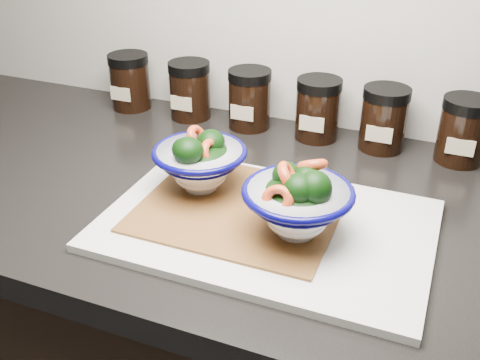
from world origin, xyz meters
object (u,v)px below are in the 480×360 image
at_px(bowl_right, 298,202).
at_px(spice_jar_e, 384,119).
at_px(bowl_left, 200,161).
at_px(spice_jar_d, 318,109).
at_px(spice_jar_f, 463,130).
at_px(spice_jar_b, 190,90).
at_px(cutting_board, 267,225).
at_px(spice_jar_a, 130,81).
at_px(spice_jar_c, 250,99).

relative_size(bowl_right, spice_jar_e, 1.31).
relative_size(bowl_left, spice_jar_e, 1.26).
relative_size(spice_jar_d, spice_jar_f, 1.00).
bearing_deg(spice_jar_b, cutting_board, -49.10).
xyz_separation_m(bowl_left, spice_jar_d, (0.11, 0.27, -0.00)).
bearing_deg(bowl_right, cutting_board, 162.38).
bearing_deg(spice_jar_f, spice_jar_a, 180.00).
relative_size(spice_jar_a, spice_jar_d, 1.00).
bearing_deg(cutting_board, spice_jar_a, 142.34).
bearing_deg(spice_jar_b, spice_jar_c, 0.00).
relative_size(bowl_right, spice_jar_f, 1.31).
xyz_separation_m(bowl_right, spice_jar_d, (-0.06, 0.33, -0.01)).
distance_m(bowl_right, spice_jar_a, 0.57).
distance_m(cutting_board, spice_jar_b, 0.43).
bearing_deg(spice_jar_b, spice_jar_d, 0.00).
xyz_separation_m(cutting_board, bowl_right, (0.05, -0.02, 0.06)).
bearing_deg(bowl_right, spice_jar_c, 120.61).
bearing_deg(bowl_left, bowl_right, -19.48).
height_order(bowl_right, spice_jar_d, bowl_right).
height_order(cutting_board, bowl_right, bowl_right).
bearing_deg(spice_jar_f, spice_jar_b, 180.00).
height_order(bowl_left, spice_jar_e, bowl_left).
height_order(spice_jar_e, spice_jar_f, same).
distance_m(spice_jar_c, spice_jar_e, 0.25).
bearing_deg(bowl_right, spice_jar_f, 60.86).
relative_size(spice_jar_a, spice_jar_b, 1.00).
xyz_separation_m(bowl_right, spice_jar_c, (-0.20, 0.33, -0.01)).
bearing_deg(cutting_board, spice_jar_d, 92.94).
distance_m(cutting_board, bowl_left, 0.14).
bearing_deg(bowl_left, spice_jar_b, 119.23).
bearing_deg(spice_jar_a, spice_jar_e, 0.00).
bearing_deg(spice_jar_a, spice_jar_b, 0.00).
bearing_deg(bowl_left, cutting_board, -20.18).
xyz_separation_m(cutting_board, spice_jar_c, (-0.15, 0.32, 0.05)).
xyz_separation_m(cutting_board, bowl_left, (-0.12, 0.05, 0.05)).
bearing_deg(cutting_board, spice_jar_c, 115.17).
height_order(cutting_board, spice_jar_c, spice_jar_c).
relative_size(bowl_right, spice_jar_b, 1.31).
bearing_deg(spice_jar_c, cutting_board, -64.83).
bearing_deg(spice_jar_a, bowl_right, -35.93).
bearing_deg(spice_jar_e, spice_jar_b, 180.00).
bearing_deg(cutting_board, spice_jar_e, 72.17).
bearing_deg(spice_jar_b, spice_jar_e, 0.00).
bearing_deg(bowl_right, spice_jar_b, 134.12).
height_order(bowl_left, spice_jar_b, bowl_left).
bearing_deg(bowl_left, spice_jar_c, 95.59).
bearing_deg(bowl_left, spice_jar_f, 37.46).
relative_size(spice_jar_a, spice_jar_f, 1.00).
xyz_separation_m(spice_jar_d, spice_jar_f, (0.25, 0.00, 0.00)).
relative_size(bowl_right, spice_jar_a, 1.31).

